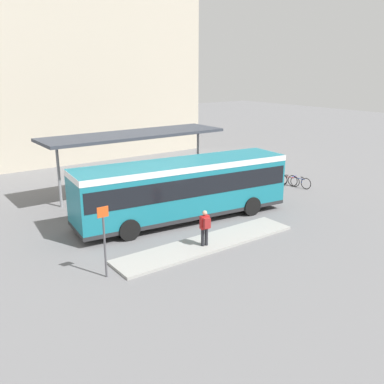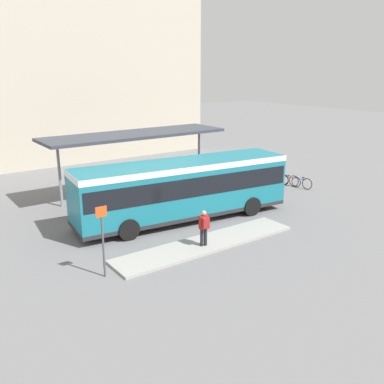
{
  "view_description": "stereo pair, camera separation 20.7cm",
  "coord_description": "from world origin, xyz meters",
  "px_view_note": "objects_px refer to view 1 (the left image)",
  "views": [
    {
      "loc": [
        -12.09,
        -17.3,
        7.64
      ],
      "look_at": [
        0.56,
        0.0,
        1.39
      ],
      "focal_mm": 40.0,
      "sensor_mm": 36.0,
      "label": 1
    },
    {
      "loc": [
        -11.92,
        -17.43,
        7.64
      ],
      "look_at": [
        0.56,
        0.0,
        1.39
      ],
      "focal_mm": 40.0,
      "sensor_mm": 36.0,
      "label": 2
    }
  ],
  "objects_px": {
    "bicycle_white": "(279,178)",
    "platform_sign": "(104,239)",
    "potted_planter_near_shelter": "(97,200)",
    "bicycle_red": "(289,180)",
    "pedestrian_waiting": "(205,226)",
    "bicycle_blue": "(299,182)",
    "city_bus": "(183,186)"
  },
  "relations": [
    {
      "from": "bicycle_white",
      "to": "platform_sign",
      "type": "xyz_separation_m",
      "value": [
        -15.54,
        -5.61,
        1.23
      ]
    },
    {
      "from": "bicycle_white",
      "to": "platform_sign",
      "type": "bearing_deg",
      "value": 111.28
    },
    {
      "from": "potted_planter_near_shelter",
      "to": "bicycle_red",
      "type": "bearing_deg",
      "value": -9.8
    },
    {
      "from": "bicycle_red",
      "to": "potted_planter_near_shelter",
      "type": "xyz_separation_m",
      "value": [
        -12.84,
        2.22,
        0.4
      ]
    },
    {
      "from": "pedestrian_waiting",
      "to": "potted_planter_near_shelter",
      "type": "xyz_separation_m",
      "value": [
        -1.85,
        7.15,
        -0.3
      ]
    },
    {
      "from": "bicycle_red",
      "to": "platform_sign",
      "type": "bearing_deg",
      "value": -82.06
    },
    {
      "from": "bicycle_blue",
      "to": "platform_sign",
      "type": "relative_size",
      "value": 0.63
    },
    {
      "from": "bicycle_red",
      "to": "bicycle_white",
      "type": "bearing_deg",
      "value": 178.68
    },
    {
      "from": "city_bus",
      "to": "potted_planter_near_shelter",
      "type": "distance_m",
      "value": 4.9
    },
    {
      "from": "bicycle_red",
      "to": "potted_planter_near_shelter",
      "type": "bearing_deg",
      "value": -109.03
    },
    {
      "from": "bicycle_white",
      "to": "pedestrian_waiting",
      "type": "bearing_deg",
      "value": 119.1
    },
    {
      "from": "platform_sign",
      "to": "pedestrian_waiting",
      "type": "bearing_deg",
      "value": -1.23
    },
    {
      "from": "bicycle_white",
      "to": "bicycle_red",
      "type": "bearing_deg",
      "value": -170.67
    },
    {
      "from": "city_bus",
      "to": "pedestrian_waiting",
      "type": "relative_size",
      "value": 7.12
    },
    {
      "from": "bicycle_white",
      "to": "potted_planter_near_shelter",
      "type": "relative_size",
      "value": 1.04
    },
    {
      "from": "bicycle_white",
      "to": "potted_planter_near_shelter",
      "type": "xyz_separation_m",
      "value": [
        -12.74,
        1.44,
        0.42
      ]
    },
    {
      "from": "bicycle_white",
      "to": "city_bus",
      "type": "bearing_deg",
      "value": 103.79
    },
    {
      "from": "potted_planter_near_shelter",
      "to": "platform_sign",
      "type": "distance_m",
      "value": 7.63
    },
    {
      "from": "pedestrian_waiting",
      "to": "platform_sign",
      "type": "distance_m",
      "value": 4.68
    },
    {
      "from": "bicycle_white",
      "to": "platform_sign",
      "type": "distance_m",
      "value": 16.57
    },
    {
      "from": "pedestrian_waiting",
      "to": "bicycle_red",
      "type": "xyz_separation_m",
      "value": [
        11.0,
        4.93,
        -0.7
      ]
    },
    {
      "from": "potted_planter_near_shelter",
      "to": "city_bus",
      "type": "bearing_deg",
      "value": -47.36
    },
    {
      "from": "potted_planter_near_shelter",
      "to": "platform_sign",
      "type": "height_order",
      "value": "platform_sign"
    },
    {
      "from": "bicycle_blue",
      "to": "bicycle_red",
      "type": "bearing_deg",
      "value": 1.01
    },
    {
      "from": "bicycle_blue",
      "to": "potted_planter_near_shelter",
      "type": "distance_m",
      "value": 13.31
    },
    {
      "from": "potted_planter_near_shelter",
      "to": "bicycle_white",
      "type": "bearing_deg",
      "value": -6.45
    },
    {
      "from": "pedestrian_waiting",
      "to": "platform_sign",
      "type": "bearing_deg",
      "value": 99.36
    },
    {
      "from": "city_bus",
      "to": "potted_planter_near_shelter",
      "type": "xyz_separation_m",
      "value": [
        -3.24,
        3.52,
        -1.06
      ]
    },
    {
      "from": "city_bus",
      "to": "bicycle_white",
      "type": "height_order",
      "value": "city_bus"
    },
    {
      "from": "pedestrian_waiting",
      "to": "bicycle_red",
      "type": "height_order",
      "value": "pedestrian_waiting"
    },
    {
      "from": "platform_sign",
      "to": "city_bus",
      "type": "bearing_deg",
      "value": 30.28
    },
    {
      "from": "pedestrian_waiting",
      "to": "bicycle_red",
      "type": "distance_m",
      "value": 12.07
    }
  ]
}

